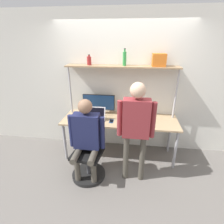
% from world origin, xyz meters
% --- Properties ---
extents(ground_plane, '(12.00, 12.00, 0.00)m').
position_xyz_m(ground_plane, '(0.00, 0.00, 0.00)').
color(ground_plane, slate).
extents(wall_back, '(8.00, 0.06, 2.70)m').
position_xyz_m(wall_back, '(0.00, 0.75, 1.35)').
color(wall_back, silver).
rests_on(wall_back, ground_plane).
extents(desk, '(2.15, 0.70, 0.78)m').
position_xyz_m(desk, '(0.00, 0.37, 0.71)').
color(desk, tan).
rests_on(desk, ground_plane).
extents(shelf_unit, '(2.04, 0.29, 1.74)m').
position_xyz_m(shelf_unit, '(0.00, 0.57, 1.52)').
color(shelf_unit, '#997A56').
rests_on(shelf_unit, ground_plane).
extents(monitor, '(0.63, 0.18, 0.40)m').
position_xyz_m(monitor, '(-0.44, 0.58, 1.00)').
color(monitor, black).
rests_on(monitor, desk).
extents(laptop, '(0.35, 0.26, 0.25)m').
position_xyz_m(laptop, '(-0.44, 0.24, 0.85)').
color(laptop, silver).
rests_on(laptop, desk).
extents(cell_phone, '(0.07, 0.15, 0.01)m').
position_xyz_m(cell_phone, '(-0.15, 0.25, 0.78)').
color(cell_phone, '#264C8C').
rests_on(cell_phone, desk).
extents(office_chair, '(0.56, 0.56, 0.93)m').
position_xyz_m(office_chair, '(-0.46, -0.29, 0.29)').
color(office_chair, black).
rests_on(office_chair, ground_plane).
extents(person_seated, '(0.57, 0.47, 1.38)m').
position_xyz_m(person_seated, '(-0.46, -0.34, 0.82)').
color(person_seated, '#4C473D').
rests_on(person_seated, ground_plane).
extents(person_standing, '(0.56, 0.22, 1.64)m').
position_xyz_m(person_standing, '(0.29, -0.28, 1.05)').
color(person_standing, '#4C473D').
rests_on(person_standing, ground_plane).
extents(bottle_green, '(0.06, 0.06, 0.29)m').
position_xyz_m(bottle_green, '(0.05, 0.57, 1.86)').
color(bottle_green, '#2D8C3F').
rests_on(bottle_green, shelf_unit).
extents(bottle_red, '(0.08, 0.08, 0.18)m').
position_xyz_m(bottle_red, '(-0.59, 0.57, 1.82)').
color(bottle_red, maroon).
rests_on(bottle_red, shelf_unit).
extents(storage_box, '(0.23, 0.19, 0.21)m').
position_xyz_m(storage_box, '(0.64, 0.57, 1.84)').
color(storage_box, '#D1661E').
rests_on(storage_box, shelf_unit).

